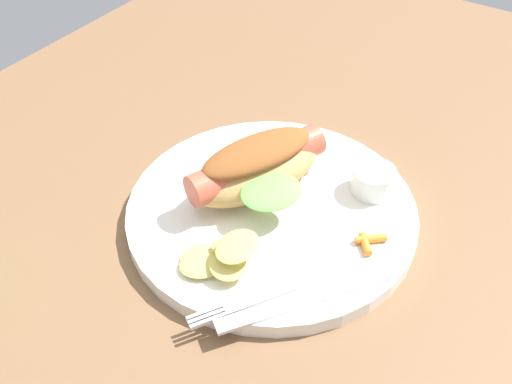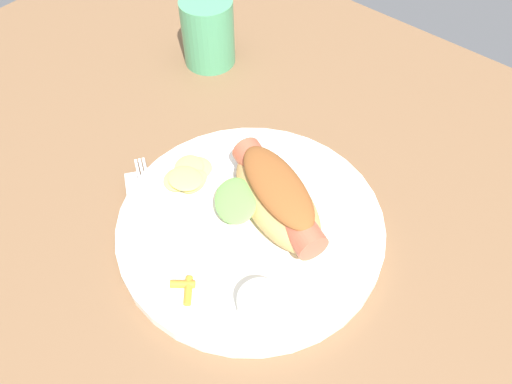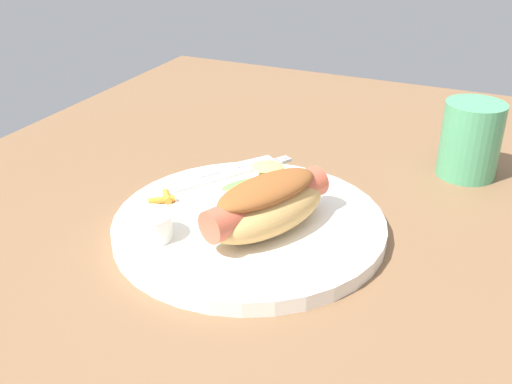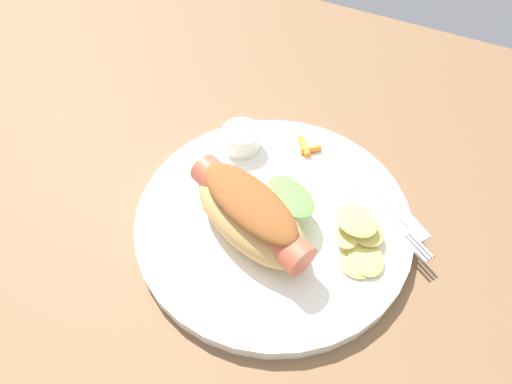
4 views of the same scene
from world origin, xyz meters
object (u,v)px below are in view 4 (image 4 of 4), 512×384
at_px(knife, 377,185).
at_px(chips_pile, 360,241).
at_px(sauce_ramekin, 241,139).
at_px(carrot_garnish, 308,148).
at_px(plate, 271,219).
at_px(hot_dog, 251,213).
at_px(fork, 372,200).

bearing_deg(knife, chips_pile, -49.85).
relative_size(sauce_ramekin, chips_pile, 0.60).
relative_size(chips_pile, carrot_garnish, 2.07).
distance_m(plate, hot_dog, 0.05).
bearing_deg(hot_dog, carrot_garnish, 108.55).
distance_m(sauce_ramekin, chips_pile, 0.18).
bearing_deg(sauce_ramekin, plate, 134.78).
xyz_separation_m(plate, knife, (-0.09, -0.09, 0.01)).
bearing_deg(carrot_garnish, sauce_ramekin, 22.11).
relative_size(hot_dog, knife, 1.00).
relative_size(plate, fork, 1.99).
height_order(knife, carrot_garnish, carrot_garnish).
xyz_separation_m(sauce_ramekin, fork, (-0.16, 0.01, -0.01)).
bearing_deg(carrot_garnish, plate, 90.55).
height_order(fork, carrot_garnish, carrot_garnish).
bearing_deg(plate, chips_pile, -178.92).
bearing_deg(plate, fork, -144.40).
xyz_separation_m(hot_dog, sauce_ramekin, (0.06, -0.10, -0.02)).
relative_size(plate, sauce_ramekin, 6.56).
bearing_deg(carrot_garnish, knife, 169.20).
bearing_deg(fork, sauce_ramekin, -151.22).
relative_size(fork, knife, 0.91).
height_order(hot_dog, carrot_garnish, hot_dog).
distance_m(plate, carrot_garnish, 0.10).
bearing_deg(knife, plate, -99.93).
relative_size(fork, chips_pile, 1.99).
distance_m(plate, fork, 0.11).
relative_size(sauce_ramekin, knife, 0.28).
distance_m(plate, chips_pile, 0.10).
bearing_deg(carrot_garnish, fork, 156.54).
relative_size(plate, knife, 1.82).
relative_size(hot_dog, chips_pile, 2.17).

